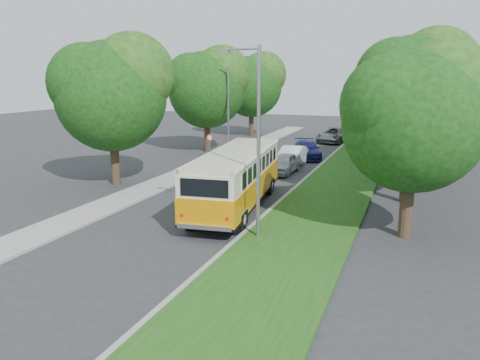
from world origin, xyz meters
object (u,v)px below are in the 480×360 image
at_px(car_silver, 283,163).
at_px(car_grey, 334,135).
at_px(lamppost_near, 256,137).
at_px(vintage_bus, 236,180).
at_px(car_blue, 307,150).
at_px(car_white, 292,156).
at_px(lamppost_far, 227,108).

relative_size(car_silver, car_grey, 0.77).
relative_size(lamppost_near, vintage_bus, 0.76).
bearing_deg(car_blue, car_grey, 67.72).
bearing_deg(car_blue, car_white, -114.00).
xyz_separation_m(lamppost_near, lamppost_far, (-8.91, 18.50, -0.25)).
height_order(lamppost_near, car_silver, lamppost_near).
distance_m(lamppost_far, car_silver, 8.66).
xyz_separation_m(car_silver, car_white, (-0.12, 2.71, 0.05)).
relative_size(lamppost_far, vintage_bus, 0.72).
height_order(vintage_bus, car_blue, vintage_bus).
bearing_deg(lamppost_far, car_blue, 15.67).
relative_size(lamppost_near, car_blue, 1.62).
bearing_deg(lamppost_near, car_grey, 93.62).
xyz_separation_m(lamppost_near, car_silver, (-2.60, 13.64, -3.66)).
xyz_separation_m(vintage_bus, car_silver, (-0.16, 9.70, -0.85)).
height_order(vintage_bus, car_silver, vintage_bus).
relative_size(lamppost_far, car_white, 1.63).
xyz_separation_m(car_silver, car_grey, (0.66, 17.03, 0.04)).
bearing_deg(car_blue, vintage_bus, -109.73).
relative_size(vintage_bus, car_grey, 1.94).
height_order(car_white, car_grey, car_white).
relative_size(car_white, car_blue, 0.93).
xyz_separation_m(lamppost_near, car_blue, (-2.42, 20.32, -3.65)).
relative_size(lamppost_near, car_grey, 1.49).
relative_size(lamppost_far, car_silver, 1.80).
bearing_deg(car_blue, car_silver, -111.21).
height_order(lamppost_far, vintage_bus, lamppost_far).
relative_size(vintage_bus, car_blue, 2.12).
bearing_deg(car_grey, car_blue, -83.64).
relative_size(lamppost_near, car_white, 1.74).
distance_m(car_silver, car_white, 2.71).
xyz_separation_m(vintage_bus, car_blue, (0.02, 16.39, -0.84)).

